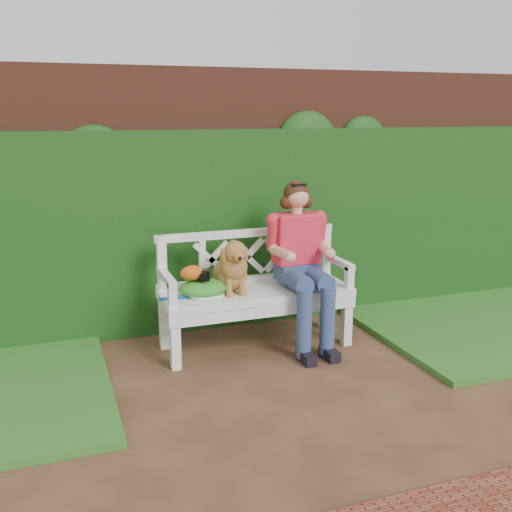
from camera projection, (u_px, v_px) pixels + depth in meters
name	position (u px, v px, depth m)	size (l,w,h in m)	color
ground	(300.00, 409.00, 3.81)	(60.00, 60.00, 0.00)	#3D2519
brick_wall	(215.00, 198.00, 5.29)	(10.00, 0.30, 2.20)	brown
ivy_hedge	(223.00, 230.00, 5.15)	(10.00, 0.18, 1.70)	#1F4915
grass_right	(503.00, 318.00, 5.41)	(2.60, 2.00, 0.05)	#215F19
garden_bench	(256.00, 318.00, 4.77)	(1.58, 0.60, 0.48)	white
seated_woman	(298.00, 268.00, 4.77)	(0.53, 0.71, 1.25)	#FA628D
dog	(231.00, 265.00, 4.61)	(0.29, 0.39, 0.43)	tan
tennis_racket	(204.00, 295.00, 4.53)	(0.53, 0.22, 0.03)	silver
green_bag	(204.00, 287.00, 4.54)	(0.38, 0.29, 0.13)	green
camera_item	(202.00, 275.00, 4.51)	(0.11, 0.09, 0.08)	black
baseball_glove	(192.00, 273.00, 4.49)	(0.18, 0.13, 0.11)	#BB5010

